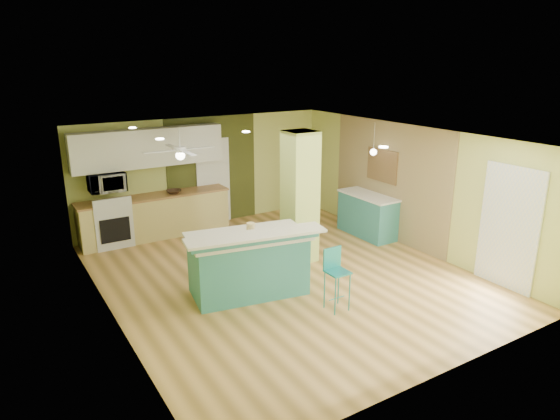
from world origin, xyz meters
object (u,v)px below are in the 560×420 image
object	(u,v)px
canister	(251,227)
peninsula	(249,262)
fruit_bowl	(174,192)
bar_stool	(335,269)
side_counter	(367,215)

from	to	relation	value
canister	peninsula	bearing A→B (deg)	-132.71
fruit_bowl	canister	bearing A→B (deg)	-87.72
bar_stool	side_counter	xyz separation A→B (m)	(2.68, 2.31, -0.19)
fruit_bowl	canister	distance (m)	3.28
side_counter	fruit_bowl	distance (m)	4.26
peninsula	bar_stool	bearing A→B (deg)	-42.67
peninsula	fruit_bowl	distance (m)	3.42
fruit_bowl	bar_stool	bearing A→B (deg)	-78.66
peninsula	bar_stool	size ratio (longest dim) A/B	2.28
side_counter	fruit_bowl	bearing A→B (deg)	148.09
canister	fruit_bowl	bearing A→B (deg)	92.28
fruit_bowl	side_counter	bearing A→B (deg)	-31.91
canister	bar_stool	bearing A→B (deg)	-58.43
peninsula	canister	xyz separation A→B (m)	(0.11, 0.12, 0.55)
fruit_bowl	canister	xyz separation A→B (m)	(0.13, -3.27, 0.12)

